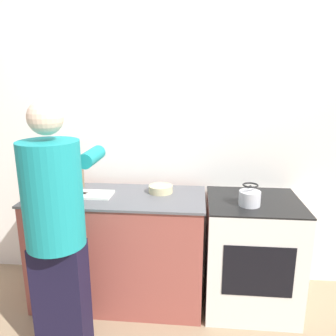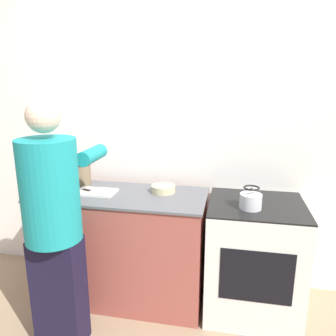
% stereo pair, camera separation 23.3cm
% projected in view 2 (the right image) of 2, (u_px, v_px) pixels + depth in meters
% --- Properties ---
extents(ground_plane, '(12.00, 12.00, 0.00)m').
position_uv_depth(ground_plane, '(158.00, 323.00, 2.44)').
color(ground_plane, '#997F60').
extents(wall_back, '(8.00, 0.05, 2.60)m').
position_uv_depth(wall_back, '(175.00, 136.00, 2.79)').
color(wall_back, white).
rests_on(wall_back, ground_plane).
extents(counter, '(1.35, 0.60, 0.90)m').
position_uv_depth(counter, '(122.00, 246.00, 2.67)').
color(counter, '#9E4C42').
rests_on(counter, ground_plane).
extents(oven, '(0.69, 0.65, 0.88)m').
position_uv_depth(oven, '(253.00, 258.00, 2.51)').
color(oven, silver).
rests_on(oven, ground_plane).
extents(person, '(0.40, 0.63, 1.65)m').
position_uv_depth(person, '(54.00, 221.00, 2.07)').
color(person, black).
rests_on(person, ground_plane).
extents(cutting_board, '(0.30, 0.19, 0.02)m').
position_uv_depth(cutting_board, '(96.00, 192.00, 2.56)').
color(cutting_board, silver).
rests_on(cutting_board, counter).
extents(knife, '(0.20, 0.11, 0.01)m').
position_uv_depth(knife, '(92.00, 191.00, 2.54)').
color(knife, silver).
rests_on(knife, cutting_board).
extents(kettle, '(0.15, 0.15, 0.16)m').
position_uv_depth(kettle, '(251.00, 199.00, 2.29)').
color(kettle, silver).
rests_on(kettle, oven).
extents(bowl_prep, '(0.17, 0.17, 0.06)m').
position_uv_depth(bowl_prep, '(56.00, 186.00, 2.63)').
color(bowl_prep, silver).
rests_on(bowl_prep, counter).
extents(bowl_mixing, '(0.19, 0.19, 0.06)m').
position_uv_depth(bowl_mixing, '(163.00, 189.00, 2.58)').
color(bowl_mixing, '#C6B789').
rests_on(bowl_mixing, counter).
extents(canister_jar, '(0.17, 0.17, 0.18)m').
position_uv_depth(canister_jar, '(81.00, 174.00, 2.77)').
color(canister_jar, '#756047').
rests_on(canister_jar, counter).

